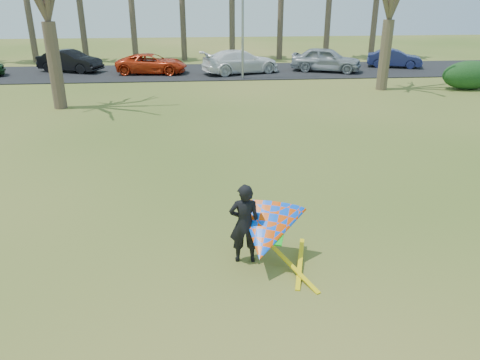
{
  "coord_description": "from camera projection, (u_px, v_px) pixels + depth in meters",
  "views": [
    {
      "loc": [
        -1.02,
        -9.19,
        5.78
      ],
      "look_at": [
        0.0,
        2.0,
        1.1
      ],
      "focal_mm": 35.0,
      "sensor_mm": 36.0,
      "label": 1
    }
  ],
  "objects": [
    {
      "name": "streetlight",
      "position": [
        245.0,
        8.0,
        29.44
      ],
      "size": [
        2.28,
        0.18,
        8.0
      ],
      "color": "gray",
      "rests_on": "ground"
    },
    {
      "name": "parking_strip",
      "position": [
        211.0,
        72.0,
        33.72
      ],
      "size": [
        46.0,
        7.0,
        0.06
      ],
      "primitive_type": "cube",
      "color": "black",
      "rests_on": "ground"
    },
    {
      "name": "car_2",
      "position": [
        152.0,
        64.0,
        32.68
      ],
      "size": [
        5.07,
        2.76,
        1.35
      ],
      "primitive_type": "imported",
      "rotation": [
        0.0,
        0.0,
        1.46
      ],
      "color": "red",
      "rests_on": "parking_strip"
    },
    {
      "name": "car_1",
      "position": [
        70.0,
        61.0,
        33.31
      ],
      "size": [
        4.82,
        3.13,
        1.5
      ],
      "primitive_type": "imported",
      "rotation": [
        0.0,
        0.0,
        1.2
      ],
      "color": "black",
      "rests_on": "parking_strip"
    },
    {
      "name": "ground",
      "position": [
        248.0,
        257.0,
        10.75
      ],
      "size": [
        100.0,
        100.0,
        0.0
      ],
      "primitive_type": "plane",
      "color": "#285512",
      "rests_on": "ground"
    },
    {
      "name": "car_5",
      "position": [
        394.0,
        58.0,
        35.17
      ],
      "size": [
        4.2,
        2.61,
        1.31
      ],
      "primitive_type": "imported",
      "rotation": [
        0.0,
        0.0,
        1.23
      ],
      "color": "navy",
      "rests_on": "parking_strip"
    },
    {
      "name": "kite_flyer",
      "position": [
        263.0,
        231.0,
        10.15
      ],
      "size": [
        2.13,
        2.39,
        2.03
      ],
      "color": "black",
      "rests_on": "ground"
    },
    {
      "name": "car_3",
      "position": [
        241.0,
        62.0,
        32.78
      ],
      "size": [
        5.88,
        3.77,
        1.58
      ],
      "primitive_type": "imported",
      "rotation": [
        0.0,
        0.0,
        1.88
      ],
      "color": "white",
      "rests_on": "parking_strip"
    },
    {
      "name": "hedge_near",
      "position": [
        470.0,
        75.0,
        27.86
      ],
      "size": [
        3.39,
        1.53,
        1.69
      ],
      "primitive_type": "ellipsoid",
      "color": "#143816",
      "rests_on": "ground"
    },
    {
      "name": "car_4",
      "position": [
        326.0,
        59.0,
        33.44
      ],
      "size": [
        5.32,
        3.66,
        1.68
      ],
      "primitive_type": "imported",
      "rotation": [
        0.0,
        0.0,
        1.19
      ],
      "color": "#969CA2",
      "rests_on": "parking_strip"
    }
  ]
}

